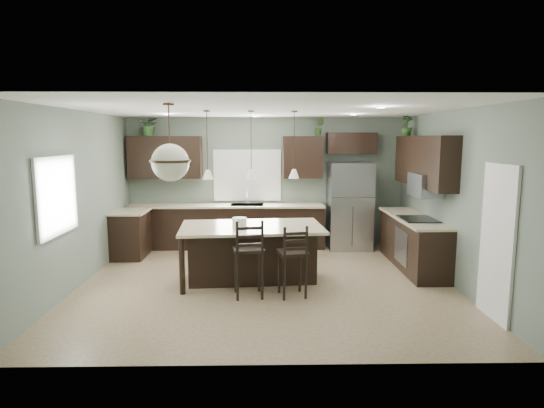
{
  "coord_description": "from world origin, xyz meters",
  "views": [
    {
      "loc": [
        -0.04,
        -7.23,
        2.37
      ],
      "look_at": [
        0.1,
        0.4,
        1.25
      ],
      "focal_mm": 30.0,
      "sensor_mm": 36.0,
      "label": 1
    }
  ],
  "objects": [
    {
      "name": "chandelier",
      "position": [
        -1.24,
        -1.39,
        2.3
      ],
      "size": [
        0.52,
        0.52,
        0.99
      ],
      "primitive_type": null,
      "color": "beige",
      "rests_on": "room_shell"
    },
    {
      "name": "kitchen_island",
      "position": [
        -0.24,
        0.13,
        0.46
      ],
      "size": [
        2.42,
        1.5,
        0.92
      ],
      "primitive_type": "cube",
      "rotation": [
        0.0,
        0.0,
        0.08
      ],
      "color": "black",
      "rests_on": "ground"
    },
    {
      "name": "wall_oven_front",
      "position": [
        2.4,
        0.6,
        0.45
      ],
      "size": [
        0.01,
        0.72,
        0.6
      ],
      "primitive_type": "cube",
      "color": "gray",
      "rests_on": "right_lower_cabs"
    },
    {
      "name": "left_return_countertop",
      "position": [
        -2.68,
        1.7,
        0.92
      ],
      "size": [
        0.66,
        0.96,
        0.04
      ],
      "primitive_type": "cube",
      "color": "beige",
      "rests_on": "left_return_cabs"
    },
    {
      "name": "ground",
      "position": [
        0.0,
        0.0,
        0.0
      ],
      "size": [
        6.0,
        6.0,
        0.0
      ],
      "primitive_type": "plane",
      "color": "#9E8466",
      "rests_on": "ground"
    },
    {
      "name": "pendant_center",
      "position": [
        -0.24,
        0.13,
        2.25
      ],
      "size": [
        0.17,
        0.17,
        1.1
      ],
      "primitive_type": null,
      "color": "white",
      "rests_on": "room_shell"
    },
    {
      "name": "pantry_door",
      "position": [
        2.98,
        -1.55,
        1.02
      ],
      "size": [
        0.04,
        0.82,
        2.04
      ],
      "primitive_type": "cube",
      "color": "white",
      "rests_on": "ground"
    },
    {
      "name": "microwave",
      "position": [
        2.78,
        0.6,
        1.55
      ],
      "size": [
        0.4,
        0.75,
        0.4
      ],
      "primitive_type": "cube",
      "color": "gray",
      "rests_on": "right_upper_cabs"
    },
    {
      "name": "left_return_cabs",
      "position": [
        -2.7,
        1.7,
        0.45
      ],
      "size": [
        0.6,
        0.9,
        0.9
      ],
      "primitive_type": "cube",
      "color": "black",
      "rests_on": "ground"
    },
    {
      "name": "bar_stool_right",
      "position": [
        0.38,
        -0.66,
        0.55
      ],
      "size": [
        0.48,
        0.48,
        1.1
      ],
      "primitive_type": "cube",
      "rotation": [
        0.0,
        0.0,
        0.19
      ],
      "color": "black",
      "rests_on": "ground"
    },
    {
      "name": "cooktop",
      "position": [
        2.68,
        0.6,
        0.94
      ],
      "size": [
        0.58,
        0.75,
        0.02
      ],
      "primitive_type": "cube",
      "color": "black",
      "rests_on": "right_countertop"
    },
    {
      "name": "faucet",
      "position": [
        -0.4,
        2.4,
        1.08
      ],
      "size": [
        0.02,
        0.02,
        0.28
      ],
      "primitive_type": "cylinder",
      "color": "silver",
      "rests_on": "back_countertop"
    },
    {
      "name": "sink_inset",
      "position": [
        -0.4,
        2.43,
        0.94
      ],
      "size": [
        0.7,
        0.45,
        0.01
      ],
      "primitive_type": "cube",
      "color": "gray",
      "rests_on": "back_countertop"
    },
    {
      "name": "right_countertop",
      "position": [
        2.68,
        0.87,
        0.92
      ],
      "size": [
        0.66,
        2.35,
        0.04
      ],
      "primitive_type": "cube",
      "color": "beige",
      "rests_on": "right_lower_cabs"
    },
    {
      "name": "window_left",
      "position": [
        -2.98,
        -0.8,
        1.55
      ],
      "size": [
        0.02,
        1.1,
        1.0
      ],
      "primitive_type": "cube",
      "color": "white",
      "rests_on": "room_shell"
    },
    {
      "name": "plant_right_wall",
      "position": [
        2.8,
        1.84,
        2.6
      ],
      "size": [
        0.25,
        0.25,
        0.41
      ],
      "primitive_type": "imported",
      "rotation": [
        0.0,
        0.0,
        0.1
      ],
      "color": "#315826",
      "rests_on": "right_upper_cabs"
    },
    {
      "name": "refrigerator",
      "position": [
        1.8,
        2.33,
        0.93
      ],
      "size": [
        0.9,
        0.74,
        1.85
      ],
      "primitive_type": "cube",
      "color": "#919299",
      "rests_on": "ground"
    },
    {
      "name": "plant_back_left",
      "position": [
        -2.46,
        2.55,
        2.63
      ],
      "size": [
        0.48,
        0.43,
        0.46
      ],
      "primitive_type": "imported",
      "rotation": [
        0.0,
        0.0,
        -0.19
      ],
      "color": "#2C5123",
      "rests_on": "back_upper_left"
    },
    {
      "name": "bar_stool_center",
      "position": [
        -0.27,
        -0.65,
        0.6
      ],
      "size": [
        0.5,
        0.5,
        1.19
      ],
      "primitive_type": "cube",
      "rotation": [
        0.0,
        0.0,
        0.13
      ],
      "color": "black",
      "rests_on": "ground"
    },
    {
      "name": "serving_dish",
      "position": [
        -0.44,
        0.12,
        0.99
      ],
      "size": [
        0.24,
        0.24,
        0.14
      ],
      "primitive_type": "cylinder",
      "color": "silver",
      "rests_on": "kitchen_island"
    },
    {
      "name": "fridge_header",
      "position": [
        1.85,
        2.58,
        2.25
      ],
      "size": [
        1.05,
        0.34,
        0.45
      ],
      "primitive_type": "cube",
      "color": "black",
      "rests_on": "room_shell"
    },
    {
      "name": "back_lower_cabs",
      "position": [
        -0.85,
        2.45,
        0.45
      ],
      "size": [
        4.2,
        0.6,
        0.9
      ],
      "primitive_type": "cube",
      "color": "black",
      "rests_on": "ground"
    },
    {
      "name": "pendant_right",
      "position": [
        0.46,
        0.19,
        2.25
      ],
      "size": [
        0.17,
        0.17,
        1.1
      ],
      "primitive_type": null,
      "color": "white",
      "rests_on": "room_shell"
    },
    {
      "name": "right_lower_cabs",
      "position": [
        2.7,
        0.87,
        0.45
      ],
      "size": [
        0.6,
        2.35,
        0.9
      ],
      "primitive_type": "cube",
      "color": "black",
      "rests_on": "ground"
    },
    {
      "name": "window_back",
      "position": [
        -0.4,
        2.73,
        1.55
      ],
      "size": [
        1.35,
        0.02,
        1.0
      ],
      "primitive_type": "cube",
      "color": "white",
      "rests_on": "room_shell"
    },
    {
      "name": "back_upper_left",
      "position": [
        -2.15,
        2.58,
        1.95
      ],
      "size": [
        1.55,
        0.34,
        0.9
      ],
      "primitive_type": "cube",
      "color": "black",
      "rests_on": "room_shell"
    },
    {
      "name": "pendant_left",
      "position": [
        -0.94,
        0.08,
        2.25
      ],
      "size": [
        0.17,
        0.17,
        1.1
      ],
      "primitive_type": null,
      "color": "white",
      "rests_on": "room_shell"
    },
    {
      "name": "back_upper_right",
      "position": [
        0.8,
        2.58,
        1.95
      ],
      "size": [
        0.85,
        0.34,
        0.9
      ],
      "primitive_type": "cube",
      "color": "black",
      "rests_on": "room_shell"
    },
    {
      "name": "right_upper_cabs",
      "position": [
        2.83,
        0.87,
        1.95
      ],
      "size": [
        0.34,
        2.35,
        0.9
      ],
      "primitive_type": "cube",
      "color": "black",
      "rests_on": "room_shell"
    },
    {
      "name": "back_countertop",
      "position": [
        -0.85,
        2.43,
        0.92
      ],
      "size": [
        4.2,
        0.66,
        0.04
      ],
      "primitive_type": "cube",
      "color": "beige",
      "rests_on": "back_lower_cabs"
    },
    {
      "name": "plant_back_right",
      "position": [
        1.15,
        2.55,
        2.59
      ],
      "size": [
        0.21,
        0.17,
        0.37
      ],
      "primitive_type": "imported",
      "rotation": [
        0.0,
        0.0,
        -0.04
      ],
      "color": "#355826",
      "rests_on": "back_upper_right"
    },
    {
      "name": "room_shell",
      "position": [
        0.0,
        0.0,
        1.7
      ],
      "size": [
        6.0,
        6.0,
        6.0
      ],
      "color": "slate",
      "rests_on": "ground"
    }
  ]
}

